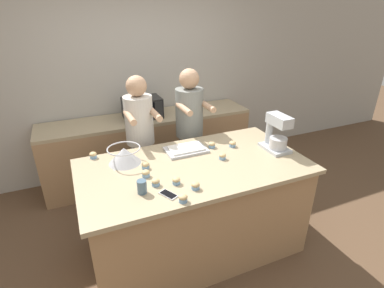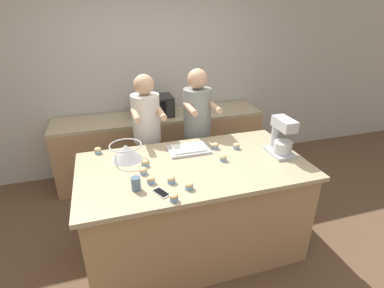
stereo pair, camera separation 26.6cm
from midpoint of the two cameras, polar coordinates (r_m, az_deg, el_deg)
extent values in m
plane|color=brown|center=(3.26, -2.06, -18.75)|extent=(16.00, 16.00, 0.00)
cube|color=#B2ADA3|center=(4.27, -11.88, 12.26)|extent=(10.00, 0.06, 2.70)
cube|color=#A87F56|center=(2.97, -2.20, -12.39)|extent=(1.96, 1.02, 0.91)
cube|color=tan|center=(2.70, -2.36, -4.36)|extent=(2.05, 1.09, 0.04)
cube|color=#A87F56|center=(4.24, -9.77, -0.84)|extent=(2.80, 0.60, 0.86)
cube|color=tan|center=(4.07, -10.23, 4.87)|extent=(2.80, 0.60, 0.04)
cylinder|color=#33384C|center=(3.56, -11.35, -6.19)|extent=(0.24, 0.24, 0.88)
cylinder|color=silver|center=(3.26, -12.38, 4.43)|extent=(0.30, 0.30, 0.52)
sphere|color=tan|center=(3.15, -13.00, 10.69)|extent=(0.21, 0.21, 0.21)
cylinder|color=tan|center=(3.04, -14.25, 4.91)|extent=(0.06, 0.34, 0.06)
cylinder|color=tan|center=(3.09, -9.57, 5.64)|extent=(0.06, 0.34, 0.06)
cylinder|color=#33384C|center=(3.70, -2.53, -4.52)|extent=(0.24, 0.24, 0.87)
cylinder|color=gray|center=(3.40, -2.75, 5.94)|extent=(0.31, 0.31, 0.55)
sphere|color=tan|center=(3.30, -2.89, 12.28)|extent=(0.22, 0.22, 0.22)
cylinder|color=tan|center=(3.17, -3.95, 6.68)|extent=(0.06, 0.34, 0.06)
cylinder|color=tan|center=(3.26, 0.47, 7.28)|extent=(0.06, 0.34, 0.06)
cube|color=#B2B7BC|center=(3.04, 13.10, -0.81)|extent=(0.20, 0.30, 0.03)
cylinder|color=#B2B7BC|center=(3.07, 12.10, 2.26)|extent=(0.07, 0.07, 0.23)
cube|color=#B2B7BC|center=(2.91, 13.84, 4.36)|extent=(0.13, 0.26, 0.10)
cylinder|color=#BCBCC1|center=(2.98, 13.64, 0.11)|extent=(0.17, 0.17, 0.11)
cone|color=#BCBCC1|center=(2.79, -15.44, -2.18)|extent=(0.29, 0.29, 0.15)
torus|color=#BCBCC1|center=(2.75, -15.61, -0.88)|extent=(0.30, 0.30, 0.01)
cube|color=#BCBCC1|center=(2.93, -3.74, -1.19)|extent=(0.40, 0.26, 0.02)
cube|color=white|center=(2.92, -3.75, -0.84)|extent=(0.33, 0.21, 0.02)
cube|color=black|center=(4.01, -11.35, 6.76)|extent=(0.49, 0.32, 0.26)
cube|color=black|center=(3.85, -11.43, 5.97)|extent=(0.33, 0.01, 0.21)
cube|color=#2D2D2D|center=(3.89, -8.29, 6.45)|extent=(0.10, 0.01, 0.21)
cube|color=silver|center=(2.30, -7.88, -9.64)|extent=(0.13, 0.16, 0.01)
cube|color=black|center=(2.30, -7.89, -9.53)|extent=(0.11, 0.14, 0.00)
cylinder|color=slate|center=(2.34, -12.80, -8.07)|extent=(0.07, 0.07, 0.11)
cylinder|color=#759EC6|center=(2.56, -11.75, -5.88)|extent=(0.06, 0.06, 0.03)
ellipsoid|color=tan|center=(2.54, -11.80, -5.38)|extent=(0.07, 0.07, 0.04)
cylinder|color=#759EC6|center=(2.43, -10.08, -7.56)|extent=(0.06, 0.06, 0.03)
ellipsoid|color=tan|center=(2.41, -10.13, -7.05)|extent=(0.07, 0.07, 0.04)
cylinder|color=#759EC6|center=(2.42, -6.18, -7.34)|extent=(0.06, 0.06, 0.03)
ellipsoid|color=tan|center=(2.41, -6.20, -6.83)|extent=(0.07, 0.07, 0.04)
cylinder|color=#759EC6|center=(3.03, 5.24, -0.31)|extent=(0.06, 0.06, 0.03)
ellipsoid|color=tan|center=(3.02, 5.26, 0.13)|extent=(0.07, 0.07, 0.04)
cylinder|color=#759EC6|center=(2.68, -11.69, -4.37)|extent=(0.06, 0.06, 0.03)
ellipsoid|color=tan|center=(2.66, -11.74, -3.89)|extent=(0.07, 0.07, 0.04)
cylinder|color=#759EC6|center=(2.22, -5.20, -10.67)|extent=(0.06, 0.06, 0.03)
ellipsoid|color=tan|center=(2.20, -5.23, -10.13)|extent=(0.07, 0.07, 0.04)
cylinder|color=#759EC6|center=(3.00, 1.28, -0.47)|extent=(0.06, 0.06, 0.03)
ellipsoid|color=tan|center=(2.99, 1.29, -0.03)|extent=(0.07, 0.07, 0.04)
cylinder|color=#759EC6|center=(2.78, 3.10, -2.68)|extent=(0.06, 0.06, 0.03)
ellipsoid|color=tan|center=(2.77, 3.11, -2.21)|extent=(0.07, 0.07, 0.04)
cylinder|color=#759EC6|center=(2.99, -20.73, -2.31)|extent=(0.06, 0.06, 0.03)
ellipsoid|color=tan|center=(2.98, -20.80, -1.88)|extent=(0.07, 0.07, 0.04)
cylinder|color=#759EC6|center=(2.35, -2.61, -8.34)|extent=(0.06, 0.06, 0.03)
ellipsoid|color=tan|center=(2.33, -2.62, -7.82)|extent=(0.07, 0.07, 0.04)
camera|label=1|loc=(0.13, -92.86, -1.34)|focal=28.00mm
camera|label=2|loc=(0.13, 87.14, 1.34)|focal=28.00mm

